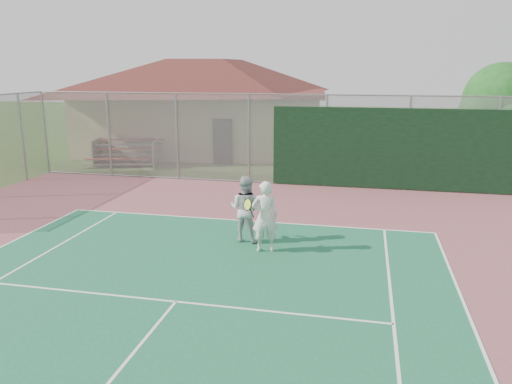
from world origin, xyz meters
TOP-DOWN VIEW (x-y plane):
  - back_fence at (2.11, 16.98)m, footprint 20.08×0.11m
  - clubhouse at (-5.18, 24.74)m, footprint 14.36×10.26m
  - bleachers at (-7.59, 19.51)m, footprint 3.63×2.65m
  - tree at (8.63, 19.17)m, footprint 3.43×3.25m
  - player_white_front at (1.14, 9.52)m, footprint 0.93×0.77m
  - player_grey_back at (0.49, 10.17)m, footprint 0.96×0.81m

SIDE VIEW (x-z plane):
  - bleachers at x=-7.59m, z-range 0.03..1.21m
  - player_grey_back at x=0.49m, z-range 0.00..1.74m
  - player_white_front at x=1.14m, z-range 0.01..1.79m
  - back_fence at x=2.11m, z-range -0.09..3.43m
  - clubhouse at x=-5.18m, z-range 0.04..5.92m
  - tree at x=8.63m, z-range 0.75..5.54m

